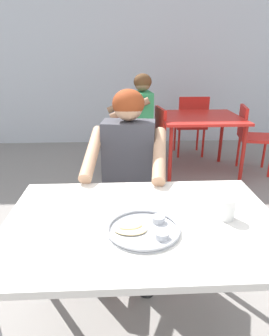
% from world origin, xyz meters
% --- Properties ---
extents(back_wall, '(12.00, 0.12, 3.40)m').
position_xyz_m(back_wall, '(0.00, 3.93, 1.70)').
color(back_wall, silver).
rests_on(back_wall, ground).
extents(table_foreground, '(1.21, 0.82, 0.73)m').
position_xyz_m(table_foreground, '(-0.02, 0.05, 0.66)').
color(table_foreground, silver).
rests_on(table_foreground, ground).
extents(thali_tray, '(0.31, 0.31, 0.03)m').
position_xyz_m(thali_tray, '(-0.02, -0.04, 0.75)').
color(thali_tray, '#B7BABF').
rests_on(thali_tray, table_foreground).
extents(drinking_cup, '(0.08, 0.08, 0.10)m').
position_xyz_m(drinking_cup, '(0.35, 0.05, 0.79)').
color(drinking_cup, white).
rests_on(drinking_cup, table_foreground).
extents(chair_foreground, '(0.47, 0.46, 0.81)m').
position_xyz_m(chair_foreground, '(-0.04, 0.93, 0.47)').
color(chair_foreground, red).
rests_on(chair_foreground, ground).
extents(diner_foreground, '(0.54, 0.59, 1.22)m').
position_xyz_m(diner_foreground, '(-0.07, 0.72, 0.72)').
color(diner_foreground, '#252525').
rests_on(diner_foreground, ground).
extents(table_background_red, '(0.94, 0.88, 0.72)m').
position_xyz_m(table_background_red, '(0.86, 2.42, 0.64)').
color(table_background_red, red).
rests_on(table_background_red, ground).
extents(chair_red_left, '(0.45, 0.45, 0.82)m').
position_xyz_m(chair_red_left, '(0.26, 2.38, 0.49)').
color(chair_red_left, red).
rests_on(chair_red_left, ground).
extents(chair_red_right, '(0.48, 0.49, 0.83)m').
position_xyz_m(chair_red_right, '(1.51, 2.43, 0.49)').
color(chair_red_right, red).
rests_on(chair_red_right, ground).
extents(chair_red_far, '(0.44, 0.43, 0.87)m').
position_xyz_m(chair_red_far, '(0.91, 3.08, 0.51)').
color(chair_red_far, red).
rests_on(chair_red_far, ground).
extents(patron_background, '(0.58, 0.53, 1.21)m').
position_xyz_m(patron_background, '(0.07, 2.41, 0.72)').
color(patron_background, '#343434').
rests_on(patron_background, ground).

